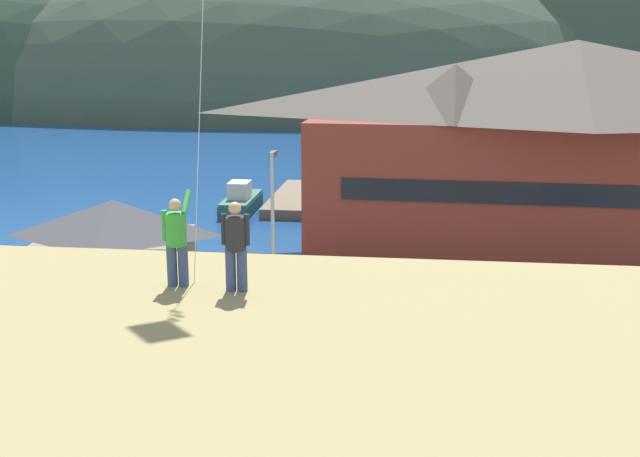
# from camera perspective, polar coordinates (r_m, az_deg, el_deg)

# --- Properties ---
(ground_plane) EXTENTS (600.00, 600.00, 0.00)m
(ground_plane) POSITION_cam_1_polar(r_m,az_deg,el_deg) (25.96, 0.28, -12.64)
(ground_plane) COLOR #66604C
(parking_lot_pad) EXTENTS (40.00, 20.00, 0.10)m
(parking_lot_pad) POSITION_cam_1_polar(r_m,az_deg,el_deg) (30.48, 1.41, -8.45)
(parking_lot_pad) COLOR gray
(parking_lot_pad) RESTS_ON ground
(bay_water) EXTENTS (360.00, 84.00, 0.03)m
(bay_water) POSITION_cam_1_polar(r_m,az_deg,el_deg) (83.98, 5.17, 5.55)
(bay_water) COLOR navy
(bay_water) RESTS_ON ground
(far_hill_west_ridge) EXTENTS (110.81, 73.63, 55.37)m
(far_hill_west_ridge) POSITION_cam_1_polar(r_m,az_deg,el_deg) (153.96, -16.54, 8.61)
(far_hill_west_ridge) COLOR #334733
(far_hill_west_ridge) RESTS_ON ground
(far_hill_east_peak) EXTENTS (141.58, 67.02, 53.07)m
(far_hill_east_peak) POSITION_cam_1_polar(r_m,az_deg,el_deg) (137.10, -3.45, 8.60)
(far_hill_east_peak) COLOR #42513D
(far_hill_east_peak) RESTS_ON ground
(far_hill_center_saddle) EXTENTS (89.74, 67.31, 55.02)m
(far_hill_center_saddle) POSITION_cam_1_polar(r_m,az_deg,el_deg) (144.77, 4.90, 8.83)
(far_hill_center_saddle) COLOR #334733
(far_hill_center_saddle) RESTS_ON ground
(harbor_lodge) EXTENTS (29.68, 11.02, 11.37)m
(harbor_lodge) POSITION_cam_1_polar(r_m,az_deg,el_deg) (44.77, 17.53, 5.88)
(harbor_lodge) COLOR brown
(harbor_lodge) RESTS_ON ground
(storage_shed_near_lot) EXTENTS (7.25, 5.67, 4.68)m
(storage_shed_near_lot) POSITION_cam_1_polar(r_m,az_deg,el_deg) (35.78, -14.41, -1.54)
(storage_shed_near_lot) COLOR #756B5B
(storage_shed_near_lot) RESTS_ON ground
(wharf_dock) EXTENTS (3.20, 11.31, 0.70)m
(wharf_dock) POSITION_cam_1_polar(r_m,az_deg,el_deg) (56.71, -1.69, 2.16)
(wharf_dock) COLOR #70604C
(wharf_dock) RESTS_ON ground
(moored_boat_wharfside) EXTENTS (2.00, 6.01, 2.16)m
(moored_boat_wharfside) POSITION_cam_1_polar(r_m,az_deg,el_deg) (53.93, -5.69, 1.92)
(moored_boat_wharfside) COLOR #23564C
(moored_boat_wharfside) RESTS_ON ground
(parked_car_front_row_red) EXTENTS (4.25, 2.15, 1.82)m
(parked_car_front_row_red) POSITION_cam_1_polar(r_m,az_deg,el_deg) (30.77, 4.45, -6.26)
(parked_car_front_row_red) COLOR silver
(parked_car_front_row_red) RESTS_ON parking_lot_pad
(parked_car_back_row_right) EXTENTS (4.23, 2.11, 1.82)m
(parked_car_back_row_right) POSITION_cam_1_polar(r_m,az_deg,el_deg) (24.94, 13.27, -11.45)
(parked_car_back_row_right) COLOR #B28923
(parked_car_back_row_right) RESTS_ON parking_lot_pad
(parked_car_corner_spot) EXTENTS (4.27, 2.19, 1.82)m
(parked_car_corner_spot) POSITION_cam_1_polar(r_m,az_deg,el_deg) (31.64, 17.66, -6.32)
(parked_car_corner_spot) COLOR #9EA3A8
(parked_car_corner_spot) RESTS_ON parking_lot_pad
(parked_car_mid_row_far) EXTENTS (4.28, 2.21, 1.82)m
(parked_car_mid_row_far) POSITION_cam_1_polar(r_m,az_deg,el_deg) (24.97, 0.89, -11.04)
(parked_car_mid_row_far) COLOR #236633
(parked_car_mid_row_far) RESTS_ON parking_lot_pad
(parked_car_mid_row_near) EXTENTS (4.25, 2.16, 1.82)m
(parked_car_mid_row_near) POSITION_cam_1_polar(r_m,az_deg,el_deg) (29.36, -21.68, -8.20)
(parked_car_mid_row_near) COLOR #B28923
(parked_car_mid_row_near) RESTS_ON parking_lot_pad
(parking_light_pole) EXTENTS (0.24, 0.78, 6.53)m
(parking_light_pole) POSITION_cam_1_polar(r_m,az_deg,el_deg) (35.11, -3.39, 1.04)
(parking_light_pole) COLOR #ADADB2
(parking_light_pole) RESTS_ON parking_lot_pad
(person_kite_flyer) EXTENTS (0.52, 0.67, 1.86)m
(person_kite_flyer) POSITION_cam_1_polar(r_m,az_deg,el_deg) (15.66, -10.24, -0.72)
(person_kite_flyer) COLOR #384770
(person_kite_flyer) RESTS_ON grassy_hill_foreground
(person_companion) EXTENTS (0.55, 0.40, 1.74)m
(person_companion) POSITION_cam_1_polar(r_m,az_deg,el_deg) (15.18, -6.06, -1.08)
(person_companion) COLOR #384770
(person_companion) RESTS_ON grassy_hill_foreground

